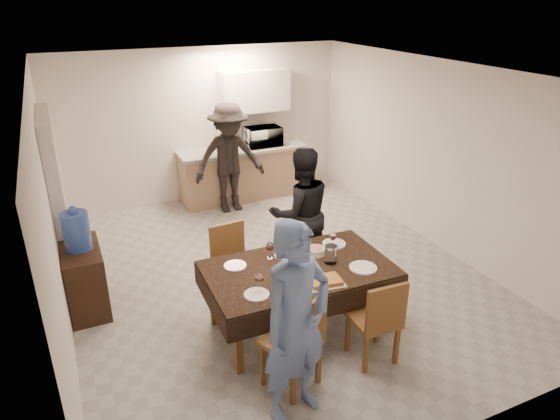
{
  "coord_description": "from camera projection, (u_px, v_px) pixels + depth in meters",
  "views": [
    {
      "loc": [
        -2.29,
        -5.2,
        3.41
      ],
      "look_at": [
        -0.05,
        -0.3,
        1.04
      ],
      "focal_mm": 32.0,
      "sensor_mm": 36.0,
      "label": 1
    }
  ],
  "objects": [
    {
      "name": "kitchen_worktop",
      "position": [
        243.0,
        150.0,
        8.68
      ],
      "size": [
        2.24,
        0.64,
        0.05
      ],
      "primitive_type": "cube",
      "color": "#A4A4A0",
      "rests_on": "kitchen_base_cabinet"
    },
    {
      "name": "savoury_tart",
      "position": [
        325.0,
        281.0,
        4.94
      ],
      "size": [
        0.4,
        0.32,
        0.05
      ],
      "primitive_type": "cube",
      "rotation": [
        0.0,
        0.0,
        -0.12
      ],
      "color": "#B77235",
      "rests_on": "dining_table"
    },
    {
      "name": "plate_near_left",
      "position": [
        257.0,
        294.0,
        4.74
      ],
      "size": [
        0.24,
        0.24,
        0.01
      ],
      "primitive_type": "cylinder",
      "color": "white",
      "rests_on": "dining_table"
    },
    {
      "name": "microwave",
      "position": [
        263.0,
        136.0,
        8.75
      ],
      "size": [
        0.6,
        0.41,
        0.33
      ],
      "primitive_type": "imported",
      "rotation": [
        0.0,
        0.0,
        3.14
      ],
      "color": "white",
      "rests_on": "kitchen_worktop"
    },
    {
      "name": "person_kitchen",
      "position": [
        229.0,
        158.0,
        8.14
      ],
      "size": [
        1.18,
        0.68,
        1.82
      ],
      "primitive_type": "imported",
      "color": "black",
      "rests_on": "floor"
    },
    {
      "name": "mushroom_dish",
      "position": [
        283.0,
        255.0,
        5.43
      ],
      "size": [
        0.19,
        0.19,
        0.03
      ],
      "primitive_type": "cylinder",
      "color": "white",
      "rests_on": "dining_table"
    },
    {
      "name": "chair_near_right",
      "position": [
        380.0,
        314.0,
        4.77
      ],
      "size": [
        0.45,
        0.45,
        0.51
      ],
      "rotation": [
        0.0,
        0.0,
        -0.05
      ],
      "color": "brown",
      "rests_on": "floor"
    },
    {
      "name": "water_jug",
      "position": [
        76.0,
        231.0,
        5.47
      ],
      "size": [
        0.29,
        0.29,
        0.44
      ],
      "primitive_type": "cylinder",
      "color": "#3B60BE",
      "rests_on": "console"
    },
    {
      "name": "wine_glass_a",
      "position": [
        259.0,
        282.0,
        4.77
      ],
      "size": [
        0.09,
        0.09,
        0.21
      ],
      "primitive_type": null,
      "color": "white",
      "rests_on": "dining_table"
    },
    {
      "name": "wall_right",
      "position": [
        436.0,
        155.0,
        7.0
      ],
      "size": [
        0.02,
        6.0,
        2.6
      ],
      "primitive_type": "cube",
      "color": "silver",
      "rests_on": "floor"
    },
    {
      "name": "salad_bowl",
      "position": [
        316.0,
        251.0,
        5.47
      ],
      "size": [
        0.19,
        0.19,
        0.08
      ],
      "primitive_type": "cylinder",
      "color": "white",
      "rests_on": "dining_table"
    },
    {
      "name": "wine_bottle",
      "position": [
        293.0,
        254.0,
        5.19
      ],
      "size": [
        0.07,
        0.07,
        0.28
      ],
      "primitive_type": null,
      "color": "black",
      "rests_on": "dining_table"
    },
    {
      "name": "plate_near_right",
      "position": [
        363.0,
        268.0,
        5.2
      ],
      "size": [
        0.29,
        0.29,
        0.02
      ],
      "primitive_type": "cylinder",
      "color": "white",
      "rests_on": "dining_table"
    },
    {
      "name": "floor",
      "position": [
        274.0,
        273.0,
        6.57
      ],
      "size": [
        5.0,
        6.0,
        0.02
      ],
      "primitive_type": "cube",
      "color": "#A6A7A2",
      "rests_on": "ground"
    },
    {
      "name": "plate_far_left",
      "position": [
        235.0,
        266.0,
        5.24
      ],
      "size": [
        0.24,
        0.24,
        0.01
      ],
      "primitive_type": "cylinder",
      "color": "white",
      "rests_on": "dining_table"
    },
    {
      "name": "plate_far_right",
      "position": [
        334.0,
        244.0,
        5.7
      ],
      "size": [
        0.27,
        0.27,
        0.02
      ],
      "primitive_type": "cylinder",
      "color": "white",
      "rests_on": "dining_table"
    },
    {
      "name": "wall_left",
      "position": [
        50.0,
        216.0,
        5.1
      ],
      "size": [
        0.02,
        6.0,
        2.6
      ],
      "primitive_type": "cube",
      "color": "silver",
      "rests_on": "floor"
    },
    {
      "name": "water_pitcher",
      "position": [
        331.0,
        254.0,
        5.28
      ],
      "size": [
        0.13,
        0.13,
        0.2
      ],
      "primitive_type": "cylinder",
      "color": "white",
      "rests_on": "dining_table"
    },
    {
      "name": "person_far",
      "position": [
        301.0,
        213.0,
        6.27
      ],
      "size": [
        0.89,
        0.73,
        1.71
      ],
      "primitive_type": "imported",
      "rotation": [
        0.0,
        0.0,
        3.04
      ],
      "color": "black",
      "rests_on": "floor"
    },
    {
      "name": "ceiling",
      "position": [
        273.0,
        71.0,
        5.53
      ],
      "size": [
        5.0,
        6.0,
        0.02
      ],
      "primitive_type": "cube",
      "color": "white",
      "rests_on": "wall_back"
    },
    {
      "name": "wine_glass_c",
      "position": [
        270.0,
        250.0,
        5.36
      ],
      "size": [
        0.09,
        0.09,
        0.2
      ],
      "primitive_type": null,
      "color": "white",
      "rests_on": "dining_table"
    },
    {
      "name": "kitchen_base_cabinet",
      "position": [
        243.0,
        174.0,
        8.86
      ],
      "size": [
        2.2,
        0.6,
        0.86
      ],
      "primitive_type": "cube",
      "color": "#A38262",
      "rests_on": "floor"
    },
    {
      "name": "wine_glass_b",
      "position": [
        333.0,
        240.0,
        5.61
      ],
      "size": [
        0.08,
        0.08,
        0.17
      ],
      "primitive_type": null,
      "color": "white",
      "rests_on": "dining_table"
    },
    {
      "name": "chair_far_right",
      "position": [
        307.0,
        251.0,
        6.05
      ],
      "size": [
        0.48,
        0.49,
        0.46
      ],
      "rotation": [
        0.0,
        0.0,
        2.87
      ],
      "color": "brown",
      "rests_on": "floor"
    },
    {
      "name": "wall_back",
      "position": [
        203.0,
        126.0,
        8.55
      ],
      "size": [
        5.0,
        0.02,
        2.6
      ],
      "primitive_type": "cube",
      "color": "silver",
      "rests_on": "floor"
    },
    {
      "name": "chair_near_left",
      "position": [
        296.0,
        337.0,
        4.41
      ],
      "size": [
        0.6,
        0.61,
        0.54
      ],
      "rotation": [
        0.0,
        0.0,
        0.41
      ],
      "color": "brown",
      "rests_on": "floor"
    },
    {
      "name": "chair_far_left",
      "position": [
        237.0,
        262.0,
        5.67
      ],
      "size": [
        0.47,
        0.47,
        0.52
      ],
      "rotation": [
        0.0,
        0.0,
        3.23
      ],
      "color": "brown",
      "rests_on": "floor"
    },
    {
      "name": "upper_cabinet",
      "position": [
        254.0,
        91.0,
        8.52
      ],
      "size": [
        1.2,
        0.34,
        0.7
      ],
      "primitive_type": "cube",
      "color": "white",
      "rests_on": "wall_back"
    },
    {
      "name": "wall_front",
      "position": [
        444.0,
        314.0,
        3.55
      ],
      "size": [
        5.0,
        0.02,
        2.6
      ],
      "primitive_type": "cube",
      "color": "silver",
      "rests_on": "floor"
    },
    {
      "name": "dining_table",
      "position": [
        299.0,
        270.0,
        5.24
      ],
      "size": [
        1.97,
        1.18,
        0.76
      ],
      "rotation": [
        0.0,
        0.0,
        -0.02
      ],
      "color": "black",
      "rests_on": "floor"
    },
    {
      "name": "person_near",
      "position": [
        296.0,
        324.0,
        4.08
      ],
      "size": [
        0.76,
        0.6,
        1.83
      ],
      "primitive_type": "imported",
      "rotation": [
        0.0,
        0.0,
        0.26
      ],
      "color": "#607BB0",
      "rests_on": "floor"
    },
    {
      "name": "console",
      "position": [
        85.0,
        279.0,
        5.72
      ],
      "size": [
        0.42,
        0.84,
        0.78
      ],
      "primitive_type": "cube",
      "color": "black",
      "rests_on": "floor"
    },
    {
      "name": "stub_partition",
      "position": [
        58.0,
        197.0,
        6.23
      ],
      "size": [
        0.15,
        1.4,
        2.1
      ],
      "primitive_type": "cube",
      "color": "silver",
      "rests_on": "floor"
    }
  ]
}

